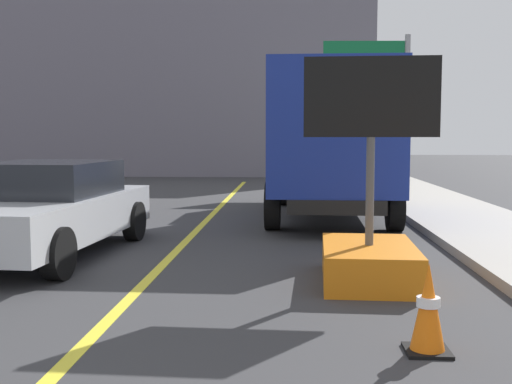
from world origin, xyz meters
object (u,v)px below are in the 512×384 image
Objects in this scene: arrow_board_trailer at (369,242)px; traffic_cone_mid_lane at (428,309)px; pickup_car at (43,208)px; highway_guide_sign at (383,84)px; box_truck at (330,138)px.

traffic_cone_mid_lane is (0.16, -2.50, -0.12)m from arrow_board_trailer.
highway_guide_sign reaches higher than pickup_car.
arrow_board_trailer is 6.11m from box_truck.
pickup_car reaches higher than traffic_cone_mid_lane.
pickup_car is at bearing -134.94° from box_truck.
arrow_board_trailer is 2.50m from traffic_cone_mid_lane.
highway_guide_sign is at bearing 83.13° from traffic_cone_mid_lane.
pickup_car is at bearing 140.28° from traffic_cone_mid_lane.
arrow_board_trailer reaches higher than traffic_cone_mid_lane.
arrow_board_trailer is 0.54× the size of highway_guide_sign.
traffic_cone_mid_lane is at bearing -39.72° from pickup_car.
highway_guide_sign is (6.62, 11.47, 2.73)m from pickup_car.
traffic_cone_mid_lane is (0.25, -8.48, -1.35)m from box_truck.
pickup_car is 6.20m from traffic_cone_mid_lane.
traffic_cone_mid_lane is at bearing -88.29° from box_truck.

